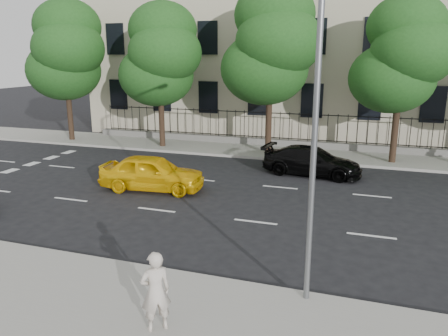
% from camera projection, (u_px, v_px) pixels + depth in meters
% --- Properties ---
extents(ground, '(120.00, 120.00, 0.00)m').
position_uv_depth(ground, '(235.00, 250.00, 13.54)').
color(ground, black).
rests_on(ground, ground).
extents(near_sidewalk, '(60.00, 4.00, 0.15)m').
position_uv_depth(near_sidewalk, '(184.00, 320.00, 9.85)').
color(near_sidewalk, gray).
rests_on(near_sidewalk, ground).
extents(far_sidewalk, '(60.00, 4.00, 0.15)m').
position_uv_depth(far_sidewalk, '(303.00, 154.00, 26.38)').
color(far_sidewalk, gray).
rests_on(far_sidewalk, ground).
extents(lane_markings, '(49.60, 4.62, 0.01)m').
position_uv_depth(lane_markings, '(269.00, 202.00, 17.90)').
color(lane_markings, silver).
rests_on(lane_markings, ground).
extents(masonry_building, '(34.60, 12.11, 18.50)m').
position_uv_depth(masonry_building, '(327.00, 11.00, 32.34)').
color(masonry_building, beige).
rests_on(masonry_building, ground).
extents(iron_fence, '(30.00, 0.50, 2.20)m').
position_uv_depth(iron_fence, '(308.00, 140.00, 27.79)').
color(iron_fence, slate).
rests_on(iron_fence, far_sidewalk).
extents(street_light, '(0.25, 3.32, 8.05)m').
position_uv_depth(street_light, '(320.00, 88.00, 9.86)').
color(street_light, slate).
rests_on(street_light, near_sidewalk).
extents(tree_a, '(5.71, 5.31, 9.39)m').
position_uv_depth(tree_a, '(66.00, 51.00, 29.16)').
color(tree_a, '#382619').
rests_on(tree_a, far_sidewalk).
extents(tree_b, '(5.53, 5.12, 8.97)m').
position_uv_depth(tree_b, '(161.00, 55.00, 27.09)').
color(tree_b, '#382619').
rests_on(tree_b, far_sidewalk).
extents(tree_c, '(5.89, 5.50, 9.80)m').
position_uv_depth(tree_c, '(272.00, 45.00, 24.80)').
color(tree_c, '#382619').
rests_on(tree_c, far_sidewalk).
extents(tree_d, '(5.34, 4.94, 8.84)m').
position_uv_depth(tree_d, '(403.00, 56.00, 22.80)').
color(tree_d, '#382619').
rests_on(tree_d, far_sidewalk).
extents(yellow_taxi, '(4.82, 2.36, 1.58)m').
position_uv_depth(yellow_taxi, '(152.00, 173.00, 19.44)').
color(yellow_taxi, yellow).
rests_on(yellow_taxi, ground).
extents(black_sedan, '(5.13, 2.57, 1.43)m').
position_uv_depth(black_sedan, '(312.00, 161.00, 21.89)').
color(black_sedan, black).
rests_on(black_sedan, ground).
extents(woman_near, '(0.78, 0.75, 1.80)m').
position_uv_depth(woman_near, '(156.00, 291.00, 9.19)').
color(woman_near, beige).
rests_on(woman_near, near_sidewalk).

